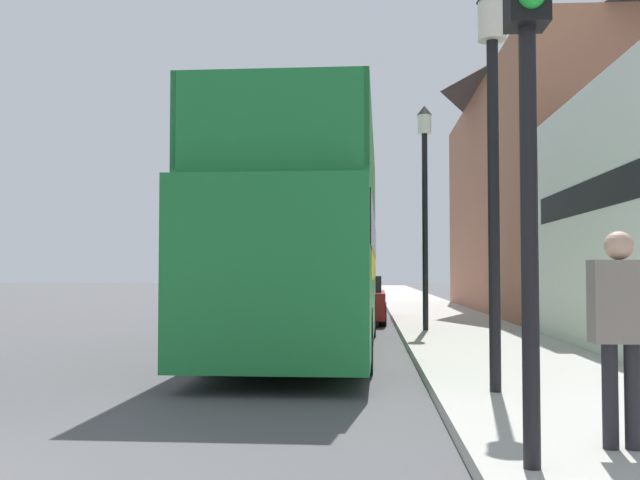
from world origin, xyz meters
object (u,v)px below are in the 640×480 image
(pedestrian_second, at_px, (620,317))
(traffic_signal, at_px, (528,55))
(lamp_post_second, at_px, (425,177))
(lamp_post_nearest, at_px, (493,108))
(tour_bus, at_px, (308,258))
(parked_car_ahead_of_bus, at_px, (356,300))

(pedestrian_second, xyz_separation_m, traffic_signal, (-0.81, -0.64, 1.87))
(pedestrian_second, xyz_separation_m, lamp_post_second, (-0.59, 11.63, 2.58))
(lamp_post_nearest, bearing_deg, tour_bus, 114.68)
(traffic_signal, xyz_separation_m, lamp_post_second, (0.22, 12.27, 0.71))
(lamp_post_second, bearing_deg, traffic_signal, -91.03)
(tour_bus, height_order, parked_car_ahead_of_bus, tour_bus)
(tour_bus, relative_size, lamp_post_second, 2.03)
(tour_bus, xyz_separation_m, lamp_post_second, (2.48, 3.33, 1.96))
(pedestrian_second, distance_m, traffic_signal, 2.13)
(traffic_signal, bearing_deg, pedestrian_second, 38.32)
(lamp_post_second, bearing_deg, lamp_post_nearest, -89.41)
(pedestrian_second, distance_m, lamp_post_nearest, 3.54)
(traffic_signal, bearing_deg, parked_car_ahead_of_bus, 94.97)
(pedestrian_second, distance_m, lamp_post_second, 11.93)
(tour_bus, height_order, lamp_post_nearest, lamp_post_nearest)
(tour_bus, distance_m, lamp_post_second, 4.59)
(tour_bus, relative_size, lamp_post_nearest, 2.28)
(tour_bus, bearing_deg, pedestrian_second, -68.71)
(traffic_signal, xyz_separation_m, lamp_post_nearest, (0.31, 3.34, 0.36))
(pedestrian_second, relative_size, lamp_post_second, 0.32)
(lamp_post_nearest, height_order, lamp_post_second, lamp_post_second)
(lamp_post_nearest, relative_size, lamp_post_second, 0.89)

